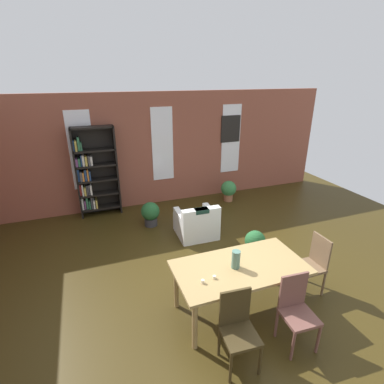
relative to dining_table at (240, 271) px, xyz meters
name	(u,v)px	position (x,y,z in m)	size (l,w,h in m)	color
ground_plane	(227,290)	(0.06, 0.44, -0.69)	(10.83, 10.83, 0.00)	#382C0F
back_wall_brick	(162,149)	(0.06, 4.32, 0.74)	(9.33, 0.12, 2.86)	brown
window_pane_0	(82,151)	(-1.89, 4.25, 0.89)	(0.55, 0.02, 1.86)	white
window_pane_1	(162,145)	(0.06, 4.25, 0.89)	(0.55, 0.02, 1.86)	white
window_pane_2	(231,139)	(2.00, 4.25, 0.89)	(0.55, 0.02, 1.86)	white
dining_table	(240,271)	(0.00, 0.00, 0.00)	(1.83, 0.96, 0.77)	#9C804E
vase_on_table	(236,259)	(-0.08, 0.00, 0.21)	(0.12, 0.12, 0.26)	#4C7266
tealight_candle_0	(214,277)	(-0.45, -0.12, 0.11)	(0.04, 0.04, 0.04)	silver
tealight_candle_1	(203,281)	(-0.62, -0.15, 0.11)	(0.04, 0.04, 0.05)	silver
dining_chair_head_right	(313,263)	(1.29, 0.00, -0.17)	(0.40, 0.40, 0.95)	brown
dining_chair_near_left	(238,327)	(-0.41, -0.71, -0.17)	(0.43, 0.43, 0.95)	#382C16
dining_chair_near_right	(296,309)	(0.42, -0.71, -0.17)	(0.42, 0.42, 0.95)	brown
bookshelf_tall	(94,174)	(-1.69, 4.07, 0.36)	(0.96, 0.32, 2.15)	black
armchair_white	(197,224)	(0.22, 2.23, -0.41)	(0.82, 0.82, 0.75)	white
potted_plant_by_shelf	(150,213)	(-0.60, 3.02, -0.38)	(0.42, 0.42, 0.56)	#333338
potted_plant_corner	(255,242)	(0.95, 1.09, -0.37)	(0.38, 0.38, 0.55)	#333338
potted_plant_window	(229,190)	(1.71, 3.69, -0.37)	(0.41, 0.41, 0.56)	#9E6042
framed_picture	(231,129)	(1.97, 4.25, 1.17)	(0.56, 0.03, 0.72)	black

